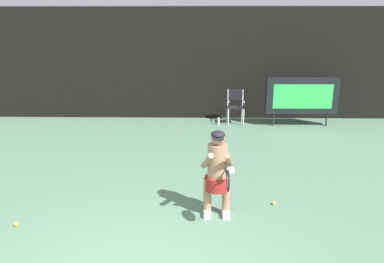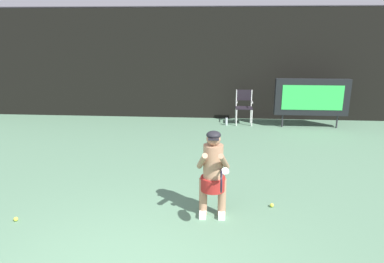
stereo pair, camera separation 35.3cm
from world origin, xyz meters
name	(u,v)px [view 1 (the left image)]	position (x,y,z in m)	size (l,w,h in m)	color
backdrop_screen	(176,64)	(0.00, 8.50, 1.81)	(18.00, 0.12, 3.66)	black
scoreboard	(302,96)	(3.93, 7.43, 0.95)	(2.20, 0.21, 1.50)	black
umpire_chair	(235,104)	(1.93, 7.73, 0.62)	(0.52, 0.44, 1.08)	white
water_bottle	(219,121)	(1.39, 7.51, 0.12)	(0.07, 0.07, 0.27)	silver
tennis_player	(217,171)	(1.05, 1.82, 0.75)	(0.53, 0.60, 1.41)	white
tennis_racket	(228,180)	(1.17, 1.32, 0.83)	(0.03, 0.60, 0.31)	black
tennis_ball_loose	(16,224)	(-2.01, 1.40, 0.03)	(0.07, 0.07, 0.07)	#CCDB3D
tennis_ball_spare	(274,203)	(2.05, 2.16, 0.03)	(0.07, 0.07, 0.07)	#CCDB3D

